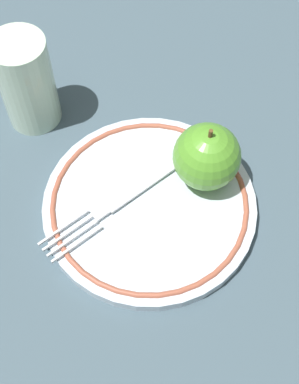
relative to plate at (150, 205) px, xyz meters
name	(u,v)px	position (x,y,z in m)	size (l,w,h in m)	color
ground_plane	(163,201)	(0.01, -0.02, -0.01)	(2.00, 2.00, 0.00)	#40545F
plate	(150,205)	(0.00, 0.00, 0.00)	(0.23, 0.23, 0.02)	silver
apple_red_whole	(207,157)	(0.03, -0.06, 0.04)	(0.07, 0.07, 0.08)	#569B2C
fork	(119,202)	(0.00, 0.03, 0.01)	(0.11, 0.16, 0.00)	silver
drinking_glass	(26,82)	(0.14, 0.13, 0.05)	(0.06, 0.06, 0.12)	silver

